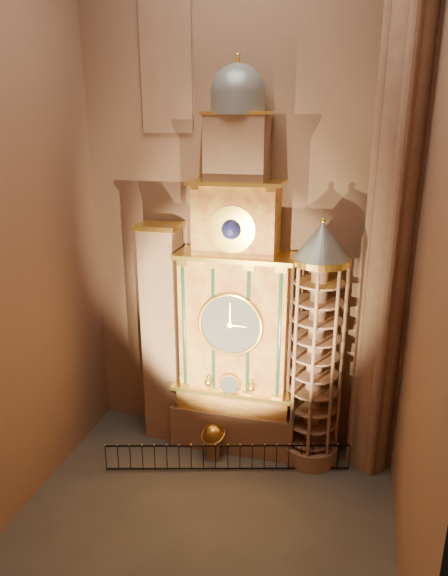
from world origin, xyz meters
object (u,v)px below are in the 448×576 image
(portrait_tower, at_px, (163,333))
(stair_turret, at_px, (316,349))
(iron_railing, at_px, (228,458))
(celestial_globe, at_px, (213,438))
(astronomical_clock, at_px, (236,308))

(portrait_tower, height_order, stair_turret, stair_turret)
(stair_turret, relative_size, iron_railing, 1.07)
(portrait_tower, bearing_deg, stair_turret, -2.33)
(stair_turret, bearing_deg, portrait_tower, 177.67)
(stair_turret, distance_m, celestial_globe, 6.09)
(astronomical_clock, distance_m, celestial_globe, 5.91)
(astronomical_clock, height_order, stair_turret, astronomical_clock)
(astronomical_clock, relative_size, stair_turret, 1.55)
(portrait_tower, height_order, iron_railing, portrait_tower)
(astronomical_clock, xyz_separation_m, iron_railing, (0.19, -2.14, -6.02))
(astronomical_clock, xyz_separation_m, stair_turret, (3.50, -0.26, -1.41))
(iron_railing, bearing_deg, astronomical_clock, 95.17)
(portrait_tower, distance_m, iron_railing, 6.14)
(stair_turret, height_order, iron_railing, stair_turret)
(stair_turret, xyz_separation_m, iron_railing, (-3.31, -1.88, -4.61))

